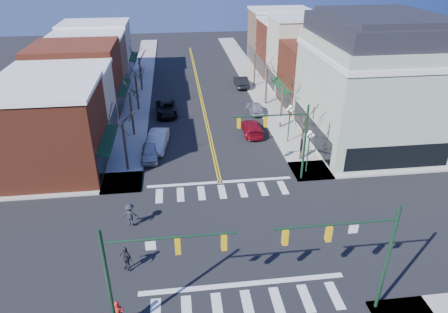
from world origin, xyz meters
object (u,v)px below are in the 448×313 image
object	(u,v)px
victorian_corner	(373,82)
car_left_far	(166,109)
car_right_far	(241,82)
car_right_mid	(255,108)
pedestrian_dark_a	(126,258)
car_right_near	(252,128)
car_left_mid	(158,140)
lamppost_corner	(309,144)
lamppost_midblock	(290,117)
pedestrian_dark_b	(130,215)
car_left_near	(150,152)

from	to	relation	value
victorian_corner	car_left_far	distance (m)	24.49
car_left_far	car_right_far	distance (m)	14.96
car_right_mid	pedestrian_dark_a	distance (m)	29.90
car_right_near	car_right_mid	world-z (taller)	car_right_near
car_left_mid	car_right_far	size ratio (longest dim) A/B	1.05
victorian_corner	car_right_near	xyz separation A→B (m)	(-11.70, 3.35, -5.93)
victorian_corner	car_right_near	distance (m)	13.54
lamppost_corner	lamppost_midblock	size ratio (longest dim) A/B	1.00
pedestrian_dark_b	car_left_mid	bearing A→B (deg)	-87.04
car_right_near	car_left_near	bearing A→B (deg)	23.17
lamppost_corner	victorian_corner	bearing A→B (deg)	35.86
victorian_corner	car_left_mid	xyz separation A→B (m)	(-22.18, 1.05, -5.81)
car_left_near	car_right_far	size ratio (longest dim) A/B	0.85
victorian_corner	pedestrian_dark_b	bearing A→B (deg)	-152.92
lamppost_corner	car_right_near	distance (m)	10.19
lamppost_midblock	car_right_far	size ratio (longest dim) A/B	0.88
lamppost_midblock	pedestrian_dark_a	bearing A→B (deg)	-131.64
car_left_mid	car_right_far	xyz separation A→B (m)	(12.08, 19.41, -0.04)
car_left_near	pedestrian_dark_b	world-z (taller)	pedestrian_dark_b
pedestrian_dark_a	pedestrian_dark_b	distance (m)	4.72
victorian_corner	lamppost_corner	distance (m)	10.89
car_left_mid	car_right_near	distance (m)	10.73
car_right_near	pedestrian_dark_a	xyz separation A→B (m)	(-12.10, -20.28, 0.30)
pedestrian_dark_a	car_left_mid	bearing A→B (deg)	122.16
car_right_mid	pedestrian_dark_b	bearing A→B (deg)	55.89
victorian_corner	lamppost_midblock	xyz separation A→B (m)	(-8.30, 0.50, -3.70)
lamppost_midblock	car_left_near	size ratio (longest dim) A/B	1.04
victorian_corner	car_left_mid	size ratio (longest dim) A/B	2.76
car_left_mid	car_right_near	world-z (taller)	car_left_mid
car_left_mid	car_left_far	world-z (taller)	car_left_mid
car_right_mid	car_right_far	world-z (taller)	car_right_far
lamppost_midblock	pedestrian_dark_b	xyz separation A→B (m)	(-15.60, -12.72, -1.89)
lamppost_midblock	pedestrian_dark_a	distance (m)	23.41
lamppost_corner	pedestrian_dark_a	xyz separation A→B (m)	(-15.50, -10.93, -1.94)
lamppost_midblock	car_right_mid	xyz separation A→B (m)	(-1.80, 9.14, -2.24)
car_left_near	pedestrian_dark_a	size ratio (longest dim) A/B	2.38
lamppost_corner	pedestrian_dark_b	bearing A→B (deg)	-158.27
car_right_near	lamppost_midblock	bearing A→B (deg)	140.49
lamppost_corner	car_left_far	xyz separation A→B (m)	(-13.00, 16.54, -2.20)
lamppost_corner	pedestrian_dark_b	xyz separation A→B (m)	(-15.60, -6.22, -1.89)
car_left_near	car_right_far	world-z (taller)	car_right_far
car_right_far	car_left_far	bearing A→B (deg)	41.11
car_right_near	pedestrian_dark_b	size ratio (longest dim) A/B	2.71
car_left_mid	pedestrian_dark_b	distance (m)	13.38
car_right_near	car_right_mid	xyz separation A→B (m)	(1.60, 6.29, -0.01)
car_left_mid	car_right_near	xyz separation A→B (m)	(10.48, 2.30, -0.12)
car_right_mid	car_left_near	bearing A→B (deg)	38.79
victorian_corner	car_right_far	distance (m)	23.55
lamppost_corner	car_left_near	xyz separation A→B (m)	(-14.60, 4.65, -2.25)
lamppost_corner	car_left_mid	bearing A→B (deg)	153.08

